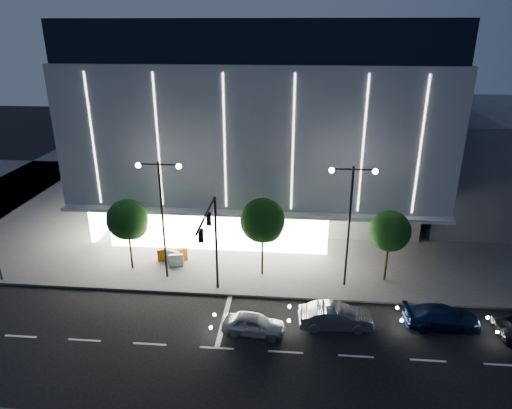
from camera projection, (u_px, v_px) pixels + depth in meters
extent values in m
plane|color=black|center=(189.00, 330.00, 28.11)|extent=(160.00, 160.00, 0.00)
cube|color=#474747|center=(283.00, 197.00, 49.93)|extent=(70.00, 40.00, 0.15)
cube|color=#4C4C51|center=(265.00, 179.00, 49.39)|extent=(28.00, 21.00, 4.00)
cube|color=#9F9FA4|center=(264.00, 113.00, 44.80)|extent=(30.00, 25.00, 11.00)
cube|color=black|center=(265.00, 38.00, 42.25)|extent=(29.40, 24.50, 3.00)
cube|color=white|center=(217.00, 229.00, 37.31)|extent=(18.00, 0.40, 3.60)
cube|color=white|center=(114.00, 202.00, 43.12)|extent=(0.40, 10.00, 3.60)
cube|color=#9F9FA4|center=(252.00, 211.00, 35.36)|extent=(30.00, 2.00, 0.30)
cube|color=white|center=(252.00, 144.00, 33.19)|extent=(24.00, 0.06, 10.00)
cube|color=#4C4C51|center=(490.00, 158.00, 46.39)|extent=(16.00, 20.00, 10.00)
cylinder|color=black|center=(216.00, 245.00, 31.20)|extent=(0.18, 0.18, 7.00)
cylinder|color=black|center=(206.00, 214.00, 27.24)|extent=(0.14, 5.80, 0.14)
cube|color=black|center=(209.00, 219.00, 28.11)|extent=(0.28, 0.18, 0.85)
cube|color=black|center=(201.00, 235.00, 25.88)|extent=(0.28, 0.18, 0.85)
sphere|color=#FF0C0C|center=(207.00, 214.00, 28.01)|extent=(0.14, 0.14, 0.14)
cylinder|color=black|center=(163.00, 223.00, 32.29)|extent=(0.16, 0.16, 9.00)
cylinder|color=black|center=(148.00, 164.00, 30.78)|extent=(1.40, 0.10, 0.10)
cylinder|color=black|center=(168.00, 165.00, 30.66)|extent=(1.40, 0.10, 0.10)
sphere|color=white|center=(138.00, 165.00, 30.87)|extent=(0.36, 0.36, 0.36)
sphere|color=white|center=(179.00, 166.00, 30.64)|extent=(0.36, 0.36, 0.36)
cylinder|color=black|center=(349.00, 230.00, 31.21)|extent=(0.16, 0.16, 9.00)
cylinder|color=black|center=(343.00, 169.00, 29.70)|extent=(1.40, 0.10, 0.10)
cylinder|color=black|center=(364.00, 170.00, 29.58)|extent=(1.40, 0.10, 0.10)
sphere|color=white|center=(332.00, 170.00, 29.79)|extent=(0.36, 0.36, 0.36)
sphere|color=white|center=(375.00, 171.00, 29.56)|extent=(0.36, 0.36, 0.36)
cylinder|color=black|center=(130.00, 248.00, 34.41)|extent=(0.16, 0.16, 3.78)
sphere|color=black|center=(127.00, 219.00, 33.57)|extent=(3.02, 3.02, 3.02)
sphere|color=black|center=(133.00, 225.00, 33.92)|extent=(2.16, 2.16, 2.16)
sphere|color=black|center=(124.00, 224.00, 33.57)|extent=(1.94, 1.94, 1.94)
cylinder|color=black|center=(262.00, 251.00, 33.53)|extent=(0.16, 0.16, 4.06)
sphere|color=black|center=(262.00, 220.00, 32.62)|extent=(3.25, 3.25, 3.25)
sphere|color=black|center=(267.00, 227.00, 32.99)|extent=(2.32, 2.32, 2.32)
sphere|color=black|center=(259.00, 226.00, 32.63)|extent=(2.09, 2.09, 2.09)
cylinder|color=black|center=(387.00, 259.00, 32.86)|extent=(0.16, 0.16, 3.64)
sphere|color=black|center=(390.00, 231.00, 32.05)|extent=(2.91, 2.91, 2.91)
sphere|color=black|center=(393.00, 237.00, 32.40)|extent=(2.08, 2.08, 2.08)
sphere|color=black|center=(386.00, 236.00, 32.04)|extent=(1.87, 1.87, 1.87)
imported|color=#B0B3B8|center=(254.00, 324.00, 27.62)|extent=(3.99, 1.91, 1.31)
imported|color=#9A9DA1|center=(336.00, 317.00, 28.16)|extent=(4.63, 1.85, 1.50)
imported|color=#15264F|center=(442.00, 317.00, 28.26)|extent=(4.78, 2.14, 1.36)
cube|color=#C45A0A|center=(164.00, 255.00, 36.00)|extent=(1.12, 0.61, 1.00)
cube|color=silver|center=(176.00, 260.00, 35.14)|extent=(1.13, 0.50, 1.00)
cube|color=orange|center=(181.00, 254.00, 36.07)|extent=(1.13, 0.51, 1.00)
cube|color=silver|center=(173.00, 256.00, 35.74)|extent=(1.11, 0.67, 1.00)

